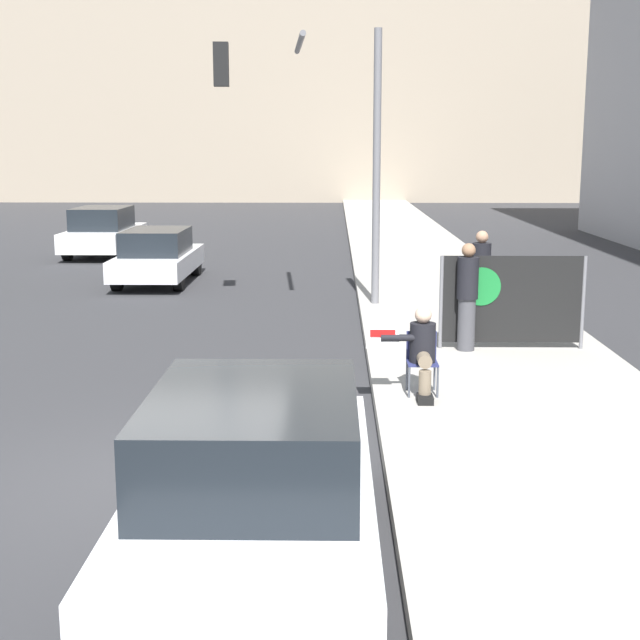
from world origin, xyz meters
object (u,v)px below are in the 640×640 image
(jogger_on_sidewalk, at_px, (467,296))
(parked_car_curbside, at_px, (256,485))
(protest_banner, at_px, (511,300))
(pedestrian_behind, at_px, (481,278))
(traffic_light_pole, at_px, (318,119))
(seated_protester, at_px, (421,349))
(car_on_road_nearest, at_px, (158,256))
(car_on_road_midblock, at_px, (104,232))

(jogger_on_sidewalk, xyz_separation_m, parked_car_curbside, (-2.74, -7.39, -0.29))
(jogger_on_sidewalk, xyz_separation_m, protest_banner, (0.73, 0.14, -0.08))
(protest_banner, bearing_deg, pedestrian_behind, 95.80)
(traffic_light_pole, bearing_deg, parked_car_curbside, -91.36)
(seated_protester, height_order, jogger_on_sidewalk, jogger_on_sidewalk)
(pedestrian_behind, distance_m, traffic_light_pole, 4.75)
(jogger_on_sidewalk, relative_size, protest_banner, 0.74)
(pedestrian_behind, distance_m, protest_banner, 1.88)
(pedestrian_behind, bearing_deg, jogger_on_sidewalk, -173.56)
(car_on_road_nearest, xyz_separation_m, car_on_road_midblock, (-2.87, 5.87, 0.07))
(pedestrian_behind, distance_m, parked_car_curbside, 9.96)
(jogger_on_sidewalk, distance_m, parked_car_curbside, 7.88)
(car_on_road_nearest, bearing_deg, car_on_road_midblock, 116.07)
(parked_car_curbside, bearing_deg, jogger_on_sidewalk, 69.67)
(jogger_on_sidewalk, distance_m, traffic_light_pole, 5.74)
(protest_banner, relative_size, car_on_road_nearest, 0.54)
(pedestrian_behind, xyz_separation_m, car_on_road_midblock, (-10.00, 12.18, -0.30))
(traffic_light_pole, xyz_separation_m, parked_car_curbside, (-0.28, -11.70, -3.18))
(seated_protester, bearing_deg, protest_banner, 69.30)
(seated_protester, height_order, protest_banner, protest_banner)
(parked_car_curbside, bearing_deg, car_on_road_nearest, 103.80)
(protest_banner, bearing_deg, car_on_road_nearest, 131.82)
(jogger_on_sidewalk, height_order, car_on_road_nearest, jogger_on_sidewalk)
(protest_banner, relative_size, parked_car_curbside, 0.54)
(jogger_on_sidewalk, bearing_deg, car_on_road_nearest, -61.35)
(jogger_on_sidewalk, distance_m, car_on_road_midblock, 17.06)
(protest_banner, distance_m, car_on_road_midblock, 17.36)
(seated_protester, distance_m, parked_car_curbside, 5.03)
(parked_car_curbside, bearing_deg, seated_protester, 69.58)
(parked_car_curbside, bearing_deg, pedestrian_behind, 70.79)
(car_on_road_nearest, height_order, car_on_road_midblock, car_on_road_midblock)
(seated_protester, xyz_separation_m, parked_car_curbside, (-1.76, -4.71, -0.03))
(seated_protester, xyz_separation_m, jogger_on_sidewalk, (0.98, 2.67, 0.26))
(jogger_on_sidewalk, height_order, traffic_light_pole, traffic_light_pole)
(seated_protester, relative_size, car_on_road_nearest, 0.27)
(jogger_on_sidewalk, distance_m, protest_banner, 0.75)
(jogger_on_sidewalk, height_order, protest_banner, jogger_on_sidewalk)
(protest_banner, distance_m, car_on_road_nearest, 10.98)
(protest_banner, xyz_separation_m, car_on_road_midblock, (-10.19, 14.05, -0.22))
(pedestrian_behind, relative_size, parked_car_curbside, 0.40)
(pedestrian_behind, xyz_separation_m, protest_banner, (0.19, -1.87, -0.08))
(car_on_road_midblock, bearing_deg, parked_car_curbside, -72.68)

